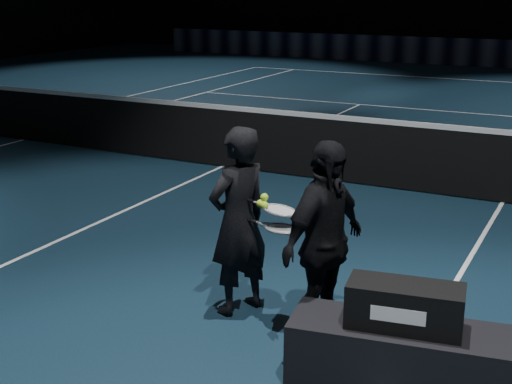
% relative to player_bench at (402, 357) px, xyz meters
% --- Properties ---
extents(floor, '(36.00, 36.00, 0.00)m').
position_rel_player_bench_xyz_m(floor, '(-4.14, 4.80, -0.23)').
color(floor, black).
rests_on(floor, ground).
extents(court_lines, '(10.98, 23.78, 0.01)m').
position_rel_player_bench_xyz_m(court_lines, '(-4.14, 4.80, -0.23)').
color(court_lines, white).
rests_on(court_lines, floor).
extents(net_mesh, '(12.80, 0.02, 0.86)m').
position_rel_player_bench_xyz_m(net_mesh, '(-4.14, 4.80, 0.22)').
color(net_mesh, black).
rests_on(net_mesh, floor).
extents(net_tape, '(12.80, 0.03, 0.07)m').
position_rel_player_bench_xyz_m(net_tape, '(-4.14, 4.80, 0.68)').
color(net_tape, white).
rests_on(net_tape, net_mesh).
extents(sponsor_backdrop, '(22.00, 0.15, 0.90)m').
position_rel_player_bench_xyz_m(sponsor_backdrop, '(-4.14, 20.30, 0.22)').
color(sponsor_backdrop, black).
rests_on(sponsor_backdrop, floor).
extents(player_bench, '(1.61, 0.75, 0.46)m').
position_rel_player_bench_xyz_m(player_bench, '(0.00, 0.00, 0.00)').
color(player_bench, black).
rests_on(player_bench, floor).
extents(racket_bag, '(0.82, 0.45, 0.31)m').
position_rel_player_bench_xyz_m(racket_bag, '(0.00, 0.00, 0.39)').
color(racket_bag, black).
rests_on(racket_bag, player_bench).
extents(bag_signature, '(0.36, 0.06, 0.10)m').
position_rel_player_bench_xyz_m(bag_signature, '(0.00, -0.17, 0.39)').
color(bag_signature, white).
rests_on(bag_signature, racket_bag).
extents(player_a, '(0.58, 0.69, 1.61)m').
position_rel_player_bench_xyz_m(player_a, '(-1.58, 0.56, 0.57)').
color(player_a, black).
rests_on(player_a, floor).
extents(player_b, '(0.61, 1.01, 1.61)m').
position_rel_player_bench_xyz_m(player_b, '(-0.75, 0.39, 0.57)').
color(player_b, black).
rests_on(player_b, floor).
extents(racket_lower, '(0.71, 0.35, 0.03)m').
position_rel_player_bench_xyz_m(racket_lower, '(-1.14, 0.47, 0.61)').
color(racket_lower, black).
rests_on(racket_lower, player_a).
extents(racket_upper, '(0.70, 0.31, 0.10)m').
position_rel_player_bench_xyz_m(racket_upper, '(-1.18, 0.52, 0.74)').
color(racket_upper, black).
rests_on(racket_upper, player_b).
extents(tennis_balls, '(0.12, 0.10, 0.12)m').
position_rel_player_bench_xyz_m(tennis_balls, '(-1.33, 0.52, 0.79)').
color(tennis_balls, '#92C028').
rests_on(tennis_balls, racket_upper).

